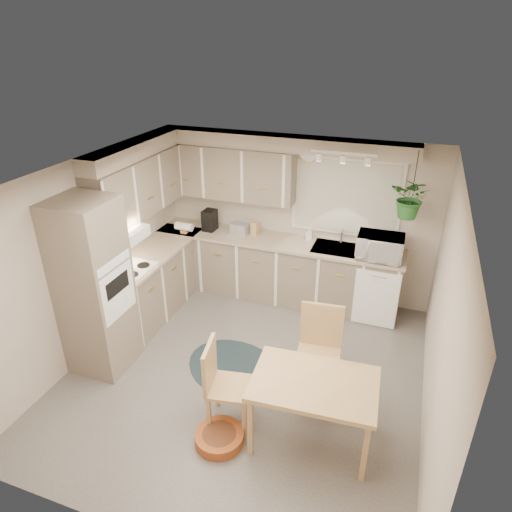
# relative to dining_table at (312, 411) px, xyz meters

# --- Properties ---
(floor) EXTENTS (4.20, 4.20, 0.00)m
(floor) POSITION_rel_dining_table_xyz_m (-0.96, 0.68, -0.37)
(floor) COLOR slate
(floor) RESTS_ON ground
(ceiling) EXTENTS (4.20, 4.20, 0.00)m
(ceiling) POSITION_rel_dining_table_xyz_m (-0.96, 0.68, 2.03)
(ceiling) COLOR silver
(ceiling) RESTS_ON wall_back
(wall_back) EXTENTS (4.00, 0.04, 2.40)m
(wall_back) POSITION_rel_dining_table_xyz_m (-0.96, 2.78, 0.83)
(wall_back) COLOR beige
(wall_back) RESTS_ON floor
(wall_front) EXTENTS (4.00, 0.04, 2.40)m
(wall_front) POSITION_rel_dining_table_xyz_m (-0.96, -1.42, 0.83)
(wall_front) COLOR beige
(wall_front) RESTS_ON floor
(wall_left) EXTENTS (0.04, 4.20, 2.40)m
(wall_left) POSITION_rel_dining_table_xyz_m (-2.96, 0.68, 0.83)
(wall_left) COLOR beige
(wall_left) RESTS_ON floor
(wall_right) EXTENTS (0.04, 4.20, 2.40)m
(wall_right) POSITION_rel_dining_table_xyz_m (1.04, 0.68, 0.83)
(wall_right) COLOR beige
(wall_right) RESTS_ON floor
(base_cab_left) EXTENTS (0.60, 1.85, 0.90)m
(base_cab_left) POSITION_rel_dining_table_xyz_m (-2.66, 1.56, 0.08)
(base_cab_left) COLOR gray
(base_cab_left) RESTS_ON floor
(base_cab_back) EXTENTS (3.60, 0.60, 0.90)m
(base_cab_back) POSITION_rel_dining_table_xyz_m (-1.16, 2.48, 0.08)
(base_cab_back) COLOR gray
(base_cab_back) RESTS_ON floor
(counter_left) EXTENTS (0.64, 1.89, 0.04)m
(counter_left) POSITION_rel_dining_table_xyz_m (-2.65, 1.56, 0.55)
(counter_left) COLOR #BCAE89
(counter_left) RESTS_ON base_cab_left
(counter_back) EXTENTS (3.64, 0.64, 0.04)m
(counter_back) POSITION_rel_dining_table_xyz_m (-1.16, 2.47, 0.55)
(counter_back) COLOR #BCAE89
(counter_back) RESTS_ON base_cab_back
(oven_stack) EXTENTS (0.65, 0.65, 2.10)m
(oven_stack) POSITION_rel_dining_table_xyz_m (-2.63, 0.31, 0.68)
(oven_stack) COLOR gray
(oven_stack) RESTS_ON floor
(wall_oven_face) EXTENTS (0.02, 0.56, 0.58)m
(wall_oven_face) POSITION_rel_dining_table_xyz_m (-2.31, 0.31, 0.68)
(wall_oven_face) COLOR white
(wall_oven_face) RESTS_ON oven_stack
(upper_cab_left) EXTENTS (0.35, 2.00, 0.75)m
(upper_cab_left) POSITION_rel_dining_table_xyz_m (-2.78, 1.68, 1.46)
(upper_cab_left) COLOR gray
(upper_cab_left) RESTS_ON wall_left
(upper_cab_back) EXTENTS (2.00, 0.35, 0.75)m
(upper_cab_back) POSITION_rel_dining_table_xyz_m (-1.96, 2.61, 1.46)
(upper_cab_back) COLOR gray
(upper_cab_back) RESTS_ON wall_back
(soffit_left) EXTENTS (0.30, 2.00, 0.20)m
(soffit_left) POSITION_rel_dining_table_xyz_m (-2.81, 1.68, 1.93)
(soffit_left) COLOR beige
(soffit_left) RESTS_ON wall_left
(soffit_back) EXTENTS (3.60, 0.30, 0.20)m
(soffit_back) POSITION_rel_dining_table_xyz_m (-1.16, 2.63, 1.93)
(soffit_back) COLOR beige
(soffit_back) RESTS_ON wall_back
(cooktop) EXTENTS (0.52, 0.58, 0.02)m
(cooktop) POSITION_rel_dining_table_xyz_m (-2.64, 0.98, 0.58)
(cooktop) COLOR white
(cooktop) RESTS_ON counter_left
(range_hood) EXTENTS (0.40, 0.60, 0.14)m
(range_hood) POSITION_rel_dining_table_xyz_m (-2.66, 0.98, 1.03)
(range_hood) COLOR white
(range_hood) RESTS_ON upper_cab_left
(window_blinds) EXTENTS (1.40, 0.02, 1.00)m
(window_blinds) POSITION_rel_dining_table_xyz_m (-0.26, 2.75, 1.23)
(window_blinds) COLOR silver
(window_blinds) RESTS_ON wall_back
(window_frame) EXTENTS (1.50, 0.02, 1.10)m
(window_frame) POSITION_rel_dining_table_xyz_m (-0.26, 2.76, 1.23)
(window_frame) COLOR white
(window_frame) RESTS_ON wall_back
(sink) EXTENTS (0.70, 0.48, 0.10)m
(sink) POSITION_rel_dining_table_xyz_m (-0.26, 2.48, 0.53)
(sink) COLOR #B0B2B8
(sink) RESTS_ON counter_back
(dishwasher_front) EXTENTS (0.58, 0.02, 0.83)m
(dishwasher_front) POSITION_rel_dining_table_xyz_m (0.34, 2.17, 0.06)
(dishwasher_front) COLOR white
(dishwasher_front) RESTS_ON base_cab_back
(track_light_bar) EXTENTS (0.80, 0.04, 0.04)m
(track_light_bar) POSITION_rel_dining_table_xyz_m (-0.26, 2.23, 1.96)
(track_light_bar) COLOR white
(track_light_bar) RESTS_ON ceiling
(wall_clock) EXTENTS (0.30, 0.03, 0.30)m
(wall_clock) POSITION_rel_dining_table_xyz_m (-0.81, 2.75, 1.81)
(wall_clock) COLOR gold
(wall_clock) RESTS_ON wall_back
(dining_table) EXTENTS (1.22, 0.85, 0.74)m
(dining_table) POSITION_rel_dining_table_xyz_m (0.00, 0.00, 0.00)
(dining_table) COLOR tan
(dining_table) RESTS_ON floor
(chair_left) EXTENTS (0.51, 0.51, 0.94)m
(chair_left) POSITION_rel_dining_table_xyz_m (-0.84, -0.04, 0.10)
(chair_left) COLOR tan
(chair_left) RESTS_ON floor
(chair_back) EXTENTS (0.53, 0.53, 1.04)m
(chair_back) POSITION_rel_dining_table_xyz_m (-0.10, 0.64, 0.15)
(chair_back) COLOR tan
(chair_back) RESTS_ON floor
(braided_rug) EXTENTS (1.58, 1.41, 0.01)m
(braided_rug) POSITION_rel_dining_table_xyz_m (-1.09, 0.71, -0.36)
(braided_rug) COLOR black
(braided_rug) RESTS_ON floor
(pet_bed) EXTENTS (0.62, 0.62, 0.11)m
(pet_bed) POSITION_rel_dining_table_xyz_m (-0.84, -0.34, -0.31)
(pet_bed) COLOR #AD4022
(pet_bed) RESTS_ON floor
(microwave) EXTENTS (0.60, 0.34, 0.40)m
(microwave) POSITION_rel_dining_table_xyz_m (0.30, 2.38, 0.77)
(microwave) COLOR white
(microwave) RESTS_ON counter_back
(soap_bottle) EXTENTS (0.10, 0.20, 0.09)m
(soap_bottle) POSITION_rel_dining_table_xyz_m (-0.71, 2.63, 0.62)
(soap_bottle) COLOR white
(soap_bottle) RESTS_ON counter_back
(hanging_plant) EXTENTS (0.61, 0.64, 0.41)m
(hanging_plant) POSITION_rel_dining_table_xyz_m (0.59, 2.38, 1.39)
(hanging_plant) COLOR #286629
(hanging_plant) RESTS_ON ceiling
(coffee_maker) EXTENTS (0.19, 0.23, 0.31)m
(coffee_maker) POSITION_rel_dining_table_xyz_m (-2.21, 2.48, 0.73)
(coffee_maker) COLOR black
(coffee_maker) RESTS_ON counter_back
(toaster) EXTENTS (0.29, 0.20, 0.16)m
(toaster) POSITION_rel_dining_table_xyz_m (-1.73, 2.50, 0.65)
(toaster) COLOR #B0B2B8
(toaster) RESTS_ON counter_back
(knife_block) EXTENTS (0.11, 0.11, 0.20)m
(knife_block) POSITION_rel_dining_table_xyz_m (-1.50, 2.53, 0.67)
(knife_block) COLOR tan
(knife_block) RESTS_ON counter_back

